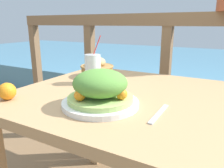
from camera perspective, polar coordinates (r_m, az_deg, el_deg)
patio_table at (r=1.03m, az=1.98°, el=-7.77°), size 0.91×0.88×0.73m
railing_fence at (r=1.68m, az=13.89°, el=5.57°), size 2.80×0.08×1.10m
sea_backdrop at (r=4.20m, az=22.56°, el=3.01°), size 12.00×4.00×0.41m
salad_plate at (r=0.81m, az=-3.05°, el=-1.69°), size 0.29×0.29×0.14m
drink_glass at (r=1.12m, az=-5.02°, el=3.91°), size 0.09×0.08×0.24m
bread_basket at (r=1.28m, az=-3.92°, el=4.04°), size 0.19×0.19×0.11m
fork at (r=0.77m, az=12.17°, el=-7.57°), size 0.02×0.18×0.00m
orange_near_basket at (r=0.98m, az=-25.71°, el=-1.73°), size 0.07×0.07×0.07m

